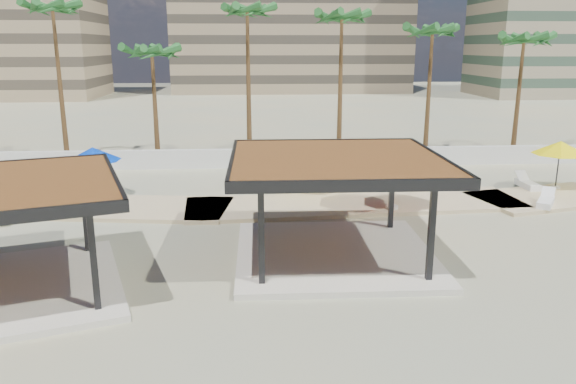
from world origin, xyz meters
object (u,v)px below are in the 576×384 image
object	(u,v)px
lounger_a	(12,211)
lounger_c	(527,184)
umbrella_c	(394,154)
pavilion_central	(336,198)
lounger_b	(546,202)

from	to	relation	value
lounger_a	lounger_c	bearing A→B (deg)	-71.13
lounger_c	umbrella_c	bearing A→B (deg)	111.94
umbrella_c	lounger_c	xyz separation A→B (m)	(8.12, 3.44, -2.37)
umbrella_c	lounger_c	size ratio (longest dim) A/B	2.02
pavilion_central	lounger_c	world-z (taller)	pavilion_central
lounger_b	lounger_a	bearing A→B (deg)	124.39
umbrella_c	lounger_a	bearing A→B (deg)	179.82
lounger_a	lounger_c	world-z (taller)	lounger_a
pavilion_central	lounger_c	bearing A→B (deg)	38.18
umbrella_c	lounger_c	bearing A→B (deg)	22.99
pavilion_central	umbrella_c	xyz separation A→B (m)	(3.46, 5.39, 0.51)
lounger_c	pavilion_central	bearing A→B (deg)	126.30
lounger_a	lounger_b	xyz separation A→B (m)	(24.23, -0.02, -0.04)
pavilion_central	lounger_b	xyz separation A→B (m)	(10.77, 5.43, -1.87)
umbrella_c	lounger_a	distance (m)	17.08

